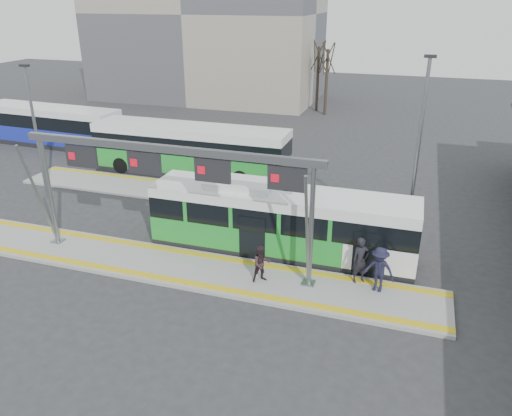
# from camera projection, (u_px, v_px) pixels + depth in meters

# --- Properties ---
(ground) EXTENTS (120.00, 120.00, 0.00)m
(ground) POSITION_uv_depth(u_px,v_px,m) (181.00, 269.00, 21.37)
(ground) COLOR #2D2D30
(ground) RESTS_ON ground
(platform_main) EXTENTS (22.00, 3.00, 0.15)m
(platform_main) POSITION_uv_depth(u_px,v_px,m) (181.00, 267.00, 21.34)
(platform_main) COLOR gray
(platform_main) RESTS_ON ground
(platform_second) EXTENTS (20.00, 3.00, 0.15)m
(platform_second) POSITION_uv_depth(u_px,v_px,m) (179.00, 192.00, 29.46)
(platform_second) COLOR gray
(platform_second) RESTS_ON ground
(tactile_main) EXTENTS (22.00, 2.65, 0.02)m
(tactile_main) POSITION_uv_depth(u_px,v_px,m) (181.00, 266.00, 21.30)
(tactile_main) COLOR gold
(tactile_main) RESTS_ON platform_main
(tactile_second) EXTENTS (20.00, 0.35, 0.02)m
(tactile_second) POSITION_uv_depth(u_px,v_px,m) (188.00, 184.00, 30.43)
(tactile_second) COLOR gold
(tactile_second) RESTS_ON platform_second
(gantry) EXTENTS (13.00, 1.68, 5.20)m
(gantry) POSITION_uv_depth(u_px,v_px,m) (170.00, 171.00, 19.99)
(gantry) COLOR slate
(gantry) RESTS_ON platform_main
(apartment_block) EXTENTS (24.50, 12.50, 18.40)m
(apartment_block) POSITION_uv_depth(u_px,v_px,m) (206.00, 11.00, 53.15)
(apartment_block) COLOR gray
(apartment_block) RESTS_ON ground
(hero_bus) EXTENTS (11.79, 2.59, 3.23)m
(hero_bus) POSITION_uv_depth(u_px,v_px,m) (281.00, 222.00, 22.22)
(hero_bus) COLOR black
(hero_bus) RESTS_ON ground
(bg_bus_green) EXTENTS (12.76, 2.76, 3.19)m
(bg_bus_green) POSITION_uv_depth(u_px,v_px,m) (191.00, 151.00, 32.00)
(bg_bus_green) COLOR black
(bg_bus_green) RESTS_ON ground
(bg_bus_blue) EXTENTS (11.47, 3.07, 2.96)m
(bg_bus_blue) POSITION_uv_depth(u_px,v_px,m) (51.00, 126.00, 38.38)
(bg_bus_blue) COLOR black
(bg_bus_blue) RESTS_ON ground
(passenger_a) EXTENTS (0.84, 0.76, 1.92)m
(passenger_a) POSITION_uv_depth(u_px,v_px,m) (361.00, 260.00, 19.78)
(passenger_a) COLOR black
(passenger_a) RESTS_ON platform_main
(passenger_b) EXTENTS (0.97, 0.93, 1.57)m
(passenger_b) POSITION_uv_depth(u_px,v_px,m) (262.00, 264.00, 19.89)
(passenger_b) COLOR #2F1F24
(passenger_b) RESTS_ON platform_main
(passenger_c) EXTENTS (1.33, 0.95, 1.86)m
(passenger_c) POSITION_uv_depth(u_px,v_px,m) (379.00, 270.00, 19.17)
(passenger_c) COLOR black
(passenger_c) RESTS_ON platform_main
(tree_left) EXTENTS (1.40, 1.40, 7.02)m
(tree_left) POSITION_uv_depth(u_px,v_px,m) (319.00, 56.00, 48.14)
(tree_left) COLOR #382B21
(tree_left) RESTS_ON ground
(tree_mid) EXTENTS (1.40, 1.40, 6.95)m
(tree_mid) POSITION_uv_depth(u_px,v_px,m) (328.00, 59.00, 46.61)
(tree_mid) COLOR #382B21
(tree_mid) RESTS_ON ground
(tree_far) EXTENTS (1.40, 1.40, 7.16)m
(tree_far) POSITION_uv_depth(u_px,v_px,m) (91.00, 48.00, 53.86)
(tree_far) COLOR #382B21
(tree_far) RESTS_ON ground
(lamp_west) EXTENTS (0.50, 0.25, 7.47)m
(lamp_west) POSITION_uv_depth(u_px,v_px,m) (36.00, 130.00, 27.33)
(lamp_west) COLOR slate
(lamp_west) RESTS_ON ground
(lamp_east) EXTENTS (0.50, 0.25, 8.58)m
(lamp_east) POSITION_uv_depth(u_px,v_px,m) (418.00, 151.00, 21.74)
(lamp_east) COLOR slate
(lamp_east) RESTS_ON ground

